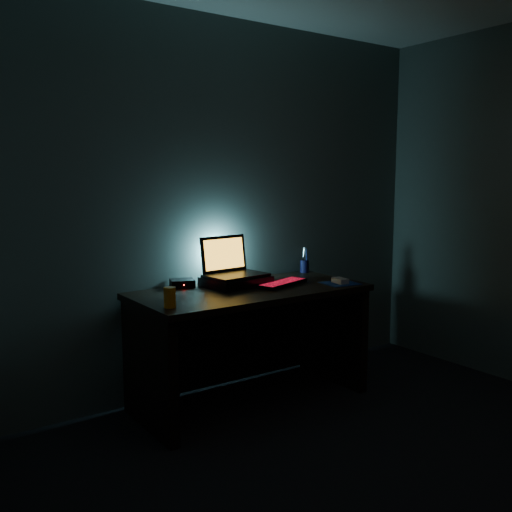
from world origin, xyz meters
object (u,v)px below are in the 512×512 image
at_px(mouse, 340,281).
at_px(juice_glass, 170,297).
at_px(router, 182,283).
at_px(keyboard, 282,283).
at_px(laptop, 231,267).
at_px(pen_cup, 304,266).

relative_size(mouse, juice_glass, 0.99).
bearing_deg(router, juice_glass, -106.38).
xyz_separation_m(juice_glass, router, (0.33, 0.48, -0.03)).
xyz_separation_m(keyboard, juice_glass, (-0.89, -0.16, 0.04)).
height_order(laptop, juice_glass, laptop).
bearing_deg(laptop, keyboard, -44.89).
distance_m(keyboard, juice_glass, 0.91).
bearing_deg(keyboard, router, 132.34).
bearing_deg(mouse, laptop, 154.60).
distance_m(mouse, juice_glass, 1.24).
xyz_separation_m(pen_cup, juice_glass, (-1.34, -0.47, 0.01)).
bearing_deg(pen_cup, laptop, -172.24).
relative_size(juice_glass, router, 0.62).
relative_size(keyboard, mouse, 3.81).
bearing_deg(juice_glass, mouse, -0.86).
bearing_deg(mouse, keyboard, 160.32).
xyz_separation_m(keyboard, router, (-0.57, 0.32, 0.01)).
bearing_deg(pen_cup, mouse, -101.08).
relative_size(keyboard, juice_glass, 3.76).
relative_size(pen_cup, juice_glass, 0.82).
height_order(laptop, mouse, laptop).
distance_m(laptop, keyboard, 0.36).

